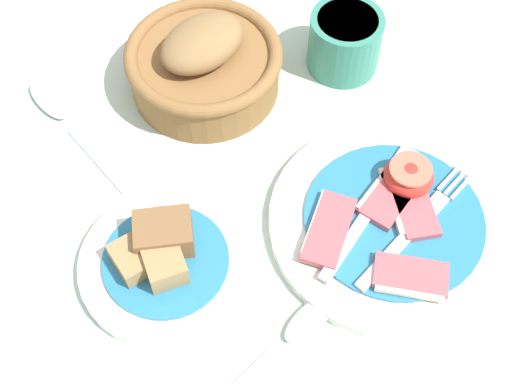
% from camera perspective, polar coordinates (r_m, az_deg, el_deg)
% --- Properties ---
extents(ground_plane, '(3.00, 3.00, 0.00)m').
position_cam_1_polar(ground_plane, '(0.73, 6.07, -4.32)').
color(ground_plane, '#B7CCB7').
extents(breakfast_plate, '(0.25, 0.25, 0.04)m').
position_cam_1_polar(breakfast_plate, '(0.74, 10.92, -2.11)').
color(breakfast_plate, silver).
rests_on(breakfast_plate, ground_plane).
extents(bread_plate, '(0.17, 0.17, 0.05)m').
position_cam_1_polar(bread_plate, '(0.71, -7.39, -5.25)').
color(bread_plate, silver).
rests_on(bread_plate, ground_plane).
extents(sugar_cup, '(0.08, 0.08, 0.07)m').
position_cam_1_polar(sugar_cup, '(0.85, 7.12, 11.93)').
color(sugar_cup, '#337F6B').
rests_on(sugar_cup, ground_plane).
extents(bread_basket, '(0.18, 0.18, 0.09)m').
position_cam_1_polar(bread_basket, '(0.82, -4.18, 10.20)').
color(bread_basket, brown).
rests_on(bread_basket, ground_plane).
extents(teaspoon_by_saucer, '(0.06, 0.19, 0.01)m').
position_cam_1_polar(teaspoon_by_saucer, '(0.84, -15.35, 6.00)').
color(teaspoon_by_saucer, silver).
rests_on(teaspoon_by_saucer, ground_plane).
extents(teaspoon_near_cup, '(0.19, 0.08, 0.01)m').
position_cam_1_polar(teaspoon_near_cup, '(0.68, 2.87, -11.39)').
color(teaspoon_near_cup, silver).
rests_on(teaspoon_near_cup, ground_plane).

